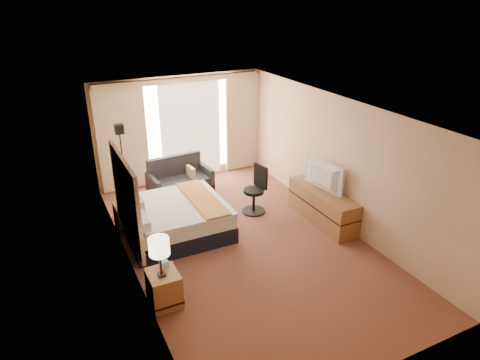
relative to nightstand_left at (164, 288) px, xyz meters
name	(u,v)px	position (x,y,z in m)	size (l,w,h in m)	color
floor	(243,241)	(1.87, 1.05, -0.28)	(4.20, 7.00, 0.02)	#531A17
ceiling	(243,109)	(1.87, 1.05, 2.33)	(4.20, 7.00, 0.02)	silver
wall_back	(180,129)	(1.87, 4.55, 1.02)	(4.20, 0.02, 2.60)	#D5AD82
wall_front	(381,292)	(1.87, -2.45, 1.02)	(4.20, 0.02, 2.60)	#D5AD82
wall_left	(126,203)	(-0.23, 1.05, 1.02)	(0.02, 7.00, 2.60)	#D5AD82
wall_right	(337,161)	(3.97, 1.05, 1.02)	(0.02, 7.00, 2.60)	#D5AD82
headboard	(126,199)	(-0.19, 1.25, 1.01)	(0.06, 1.85, 1.50)	black
nightstand_left	(164,288)	(0.00, 0.00, 0.00)	(0.45, 0.52, 0.55)	brown
nightstand_right	(127,217)	(0.00, 2.50, 0.00)	(0.45, 0.52, 0.55)	brown
media_dresser	(322,206)	(3.70, 1.05, 0.07)	(0.50, 1.80, 0.70)	brown
window	(190,127)	(2.12, 4.52, 1.04)	(2.30, 0.02, 2.30)	silver
curtains	(181,125)	(1.87, 4.44, 1.13)	(4.12, 0.19, 2.56)	beige
bed	(175,219)	(0.81, 1.90, 0.06)	(1.90, 1.74, 0.92)	black
loveseat	(180,183)	(1.48, 3.59, 0.02)	(1.50, 0.90, 0.89)	#501719
floor_lamp	(121,150)	(0.21, 3.46, 1.08)	(0.24, 0.24, 1.91)	black
desk_chair	(256,192)	(2.68, 2.05, 0.19)	(0.51, 0.51, 1.05)	black
lamp_left	(159,247)	(-0.03, -0.05, 0.77)	(0.31, 0.31, 0.64)	black
lamp_right	(125,185)	(0.03, 2.52, 0.68)	(0.25, 0.25, 0.53)	black
tissue_box	(164,263)	(0.07, 0.16, 0.33)	(0.11, 0.11, 0.10)	#86A4D0
telephone	(124,202)	(-0.01, 2.57, 0.31)	(0.19, 0.14, 0.07)	black
television	(320,176)	(3.65, 1.14, 0.73)	(1.05, 0.14, 0.61)	black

